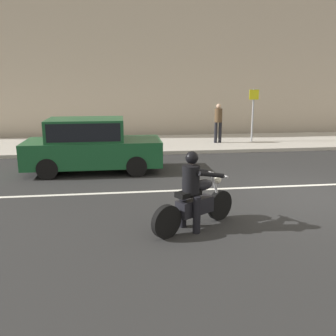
# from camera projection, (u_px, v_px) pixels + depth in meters

# --- Properties ---
(ground_plane) EXTENTS (80.00, 80.00, 0.00)m
(ground_plane) POSITION_uv_depth(u_px,v_px,m) (308.00, 196.00, 9.46)
(ground_plane) COLOR #262626
(sidewalk_slab) EXTENTS (40.00, 4.40, 0.14)m
(sidewalk_slab) POSITION_uv_depth(u_px,v_px,m) (223.00, 142.00, 17.15)
(sidewalk_slab) COLOR #A8A399
(sidewalk_slab) RESTS_ON ground_plane
(lane_marking_stripe) EXTENTS (18.00, 0.14, 0.01)m
(lane_marking_stripe) POSITION_uv_depth(u_px,v_px,m) (310.00, 185.00, 10.39)
(lane_marking_stripe) COLOR silver
(lane_marking_stripe) RESTS_ON ground_plane
(motorcycle_with_rider_black_leather) EXTENTS (1.84, 1.23, 1.58)m
(motorcycle_with_rider_black_leather) POSITION_uv_depth(u_px,v_px,m) (194.00, 197.00, 7.25)
(motorcycle_with_rider_black_leather) COLOR black
(motorcycle_with_rider_black_leather) RESTS_ON ground_plane
(parked_sedan_forest_green) EXTENTS (4.28, 1.82, 1.72)m
(parked_sedan_forest_green) POSITION_uv_depth(u_px,v_px,m) (91.00, 145.00, 11.77)
(parked_sedan_forest_green) COLOR #164C28
(parked_sedan_forest_green) RESTS_ON ground_plane
(street_sign_post) EXTENTS (0.44, 0.08, 2.38)m
(street_sign_post) POSITION_uv_depth(u_px,v_px,m) (253.00, 110.00, 16.66)
(street_sign_post) COLOR gray
(street_sign_post) RESTS_ON sidewalk_slab
(pedestrian_bystander) EXTENTS (0.34, 0.34, 1.74)m
(pedestrian_bystander) POSITION_uv_depth(u_px,v_px,m) (218.00, 120.00, 16.41)
(pedestrian_bystander) COLOR black
(pedestrian_bystander) RESTS_ON sidewalk_slab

